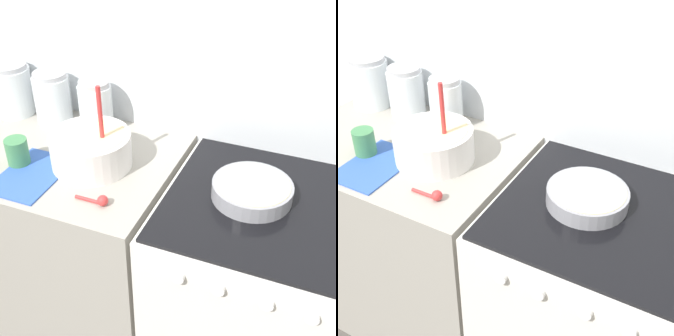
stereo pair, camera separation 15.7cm
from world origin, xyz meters
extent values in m
cube|color=silver|center=(0.00, 0.67, 1.20)|extent=(4.80, 0.05, 2.40)
cube|color=#9E998E|center=(-0.45, 0.32, 0.45)|extent=(0.90, 0.64, 0.89)
cube|color=white|center=(0.36, 0.32, 0.44)|extent=(0.69, 0.64, 0.88)
cube|color=black|center=(0.36, 0.32, 0.89)|extent=(0.66, 0.62, 0.01)
cylinder|color=white|center=(0.17, -0.01, 0.81)|extent=(0.04, 0.02, 0.04)
cylinder|color=white|center=(0.29, -0.01, 0.81)|extent=(0.04, 0.02, 0.04)
cylinder|color=white|center=(0.43, -0.01, 0.81)|extent=(0.04, 0.02, 0.04)
cylinder|color=white|center=(0.55, -0.01, 0.81)|extent=(0.04, 0.02, 0.04)
cylinder|color=white|center=(-0.28, 0.31, 0.96)|extent=(0.29, 0.29, 0.12)
cylinder|color=beige|center=(-0.28, 0.31, 0.99)|extent=(0.25, 0.25, 0.07)
cylinder|color=red|center=(-0.23, 0.31, 1.06)|extent=(0.02, 0.02, 0.29)
cylinder|color=gray|center=(0.29, 0.33, 0.92)|extent=(0.26, 0.26, 0.06)
cylinder|color=beige|center=(0.29, 0.33, 0.93)|extent=(0.24, 0.24, 0.05)
cylinder|color=silver|center=(-0.79, 0.54, 0.99)|extent=(0.17, 0.17, 0.20)
cylinder|color=olive|center=(-0.79, 0.54, 0.95)|extent=(0.15, 0.15, 0.12)
cylinder|color=#B2B2B7|center=(-0.79, 0.54, 1.10)|extent=(0.15, 0.15, 0.02)
cylinder|color=silver|center=(-0.59, 0.54, 0.99)|extent=(0.15, 0.15, 0.19)
cylinder|color=tan|center=(-0.59, 0.54, 0.95)|extent=(0.13, 0.13, 0.12)
cylinder|color=#B2B2B7|center=(-0.59, 0.54, 1.10)|extent=(0.13, 0.13, 0.02)
cylinder|color=silver|center=(-0.39, 0.54, 0.99)|extent=(0.13, 0.13, 0.19)
cylinder|color=white|center=(-0.39, 0.54, 0.95)|extent=(0.12, 0.12, 0.11)
cylinder|color=#B2B2B7|center=(-0.39, 0.54, 1.09)|extent=(0.12, 0.12, 0.02)
cylinder|color=#3F7F4C|center=(-0.53, 0.21, 0.94)|extent=(0.08, 0.08, 0.10)
cube|color=#3359B2|center=(-0.44, 0.17, 0.90)|extent=(0.20, 0.29, 0.01)
cylinder|color=red|center=(-0.19, 0.12, 0.90)|extent=(0.09, 0.01, 0.01)
sphere|color=red|center=(-0.13, 0.12, 0.91)|extent=(0.04, 0.04, 0.04)
camera|label=1|loc=(0.49, -0.88, 1.84)|focal=50.00mm
camera|label=2|loc=(0.63, -0.82, 1.84)|focal=50.00mm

